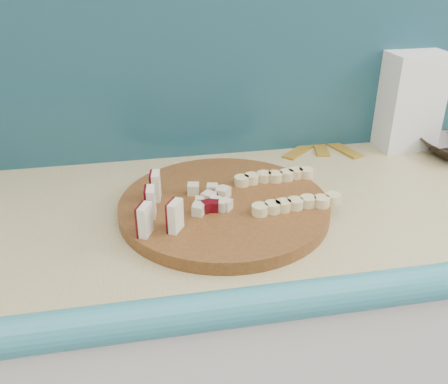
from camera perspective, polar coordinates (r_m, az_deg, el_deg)
kitchen_counter at (r=1.33m, az=7.52°, el=-18.36°), size 2.20×0.63×0.91m
backsplash at (r=1.23m, az=5.41°, el=15.79°), size 2.20×0.02×0.50m
cutting_board at (r=1.00m, az=-0.00°, el=-1.68°), size 0.44×0.44×0.03m
apple_wedges at (r=0.92m, az=-7.78°, el=-1.55°), size 0.07×0.16×0.06m
apple_chunks at (r=0.98m, az=-1.50°, el=-0.66°), size 0.07×0.07×0.02m
banana_slices at (r=1.02m, az=6.95°, el=0.31°), size 0.19×0.17×0.02m
flour_bag at (r=1.36m, az=20.44°, el=9.77°), size 0.15×0.11×0.24m
banana_peel at (r=1.32m, az=10.98°, el=5.04°), size 0.20×0.18×0.01m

